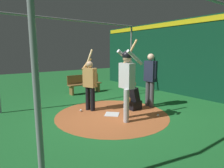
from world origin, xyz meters
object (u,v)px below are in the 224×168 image
at_px(batter, 127,78).
at_px(home_plate, 112,114).
at_px(baseball_0, 158,115).
at_px(visitor, 90,82).
at_px(umpire, 150,77).
at_px(baseball_1, 81,110).
at_px(bench, 84,84).
at_px(catcher, 133,98).

bearing_deg(batter, home_plate, -83.53).
bearing_deg(home_plate, baseball_0, 135.42).
height_order(batter, visitor, batter).
relative_size(umpire, baseball_1, 24.83).
xyz_separation_m(home_plate, baseball_1, (0.63, -0.83, 0.03)).
height_order(visitor, baseball_1, visitor).
relative_size(batter, bench, 1.41).
relative_size(visitor, baseball_0, 26.78).
distance_m(batter, bench, 4.02).
height_order(home_plate, visitor, visitor).
bearing_deg(baseball_0, umpire, -123.92).
bearing_deg(batter, umpire, -160.51).
bearing_deg(visitor, batter, 84.07).
height_order(baseball_0, baseball_1, same).
distance_m(batter, umpire, 1.62).
relative_size(home_plate, baseball_0, 5.68).
height_order(home_plate, catcher, catcher).
distance_m(home_plate, visitor, 1.24).
bearing_deg(home_plate, bench, -104.12).
distance_m(visitor, baseball_1, 0.94).
bearing_deg(baseball_0, bench, -87.90).
xyz_separation_m(visitor, baseball_0, (-1.28, 1.75, -0.88)).
height_order(umpire, visitor, visitor).
relative_size(home_plate, catcher, 0.43).
height_order(umpire, baseball_0, umpire).
relative_size(bench, baseball_1, 21.53).
distance_m(catcher, umpire, 0.97).
relative_size(umpire, baseball_0, 24.83).
xyz_separation_m(home_plate, baseball_0, (-0.98, 0.96, 0.03)).
bearing_deg(umpire, bench, -77.09).
xyz_separation_m(batter, baseball_0, (-0.91, 0.37, -1.15)).
xyz_separation_m(umpire, bench, (0.76, -3.33, -0.60)).
bearing_deg(baseball_1, visitor, 172.97).
relative_size(catcher, bench, 0.61).
bearing_deg(baseball_0, batter, -21.95).
xyz_separation_m(batter, bench, (-0.76, -3.87, -0.75)).
height_order(catcher, visitor, visitor).
xyz_separation_m(home_plate, visitor, (0.30, -0.79, 0.92)).
bearing_deg(batter, visitor, -75.09).
xyz_separation_m(visitor, baseball_1, (0.33, -0.04, -0.88)).
distance_m(bench, baseball_1, 2.87).
relative_size(baseball_0, baseball_1, 1.00).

